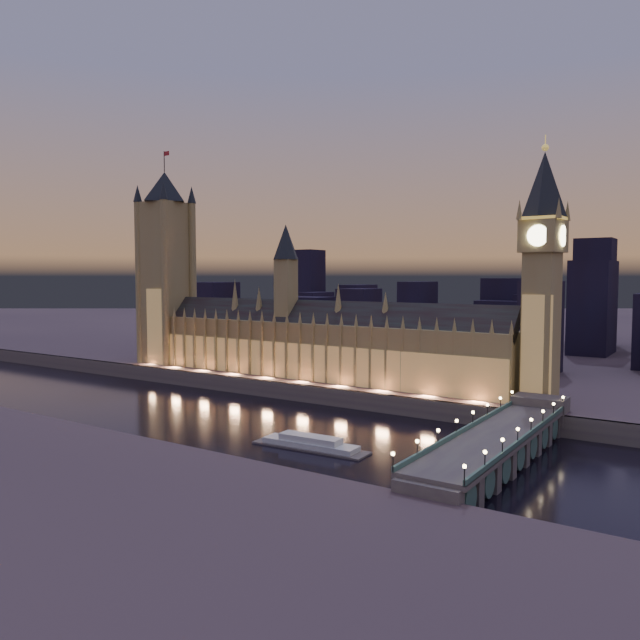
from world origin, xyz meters
The scene contains 9 objects.
ground_plane centered at (0.00, 0.00, 0.00)m, with size 2000.00×2000.00×0.00m, color black.
north_bank centered at (0.00, 520.00, 4.00)m, with size 2000.00×960.00×8.00m, color #43353C.
embankment_wall centered at (0.00, 41.00, 4.00)m, with size 2000.00×2.50×8.00m, color #4D4348.
palace_of_westminster centered at (-1.79, 61.75, 26.37)m, with size 202.00×22.70×78.00m.
victoria_tower centered at (-110.00, 61.93, 69.99)m, with size 31.68×31.68×124.79m.
elizabeth_tower centered at (108.00, 61.92, 67.83)m, with size 18.00×18.00×107.35m.
westminster_bridge centered at (112.74, -3.44, 5.98)m, with size 19.62×113.00×15.90m.
river_boat centered at (53.06, -23.22, 1.56)m, with size 43.01×12.22×4.50m.
city_backdrop centered at (39.98, 246.59, 31.62)m, with size 451.68×215.63×79.02m.
Camera 1 is at (172.88, -197.26, 59.19)m, focal length 35.00 mm.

